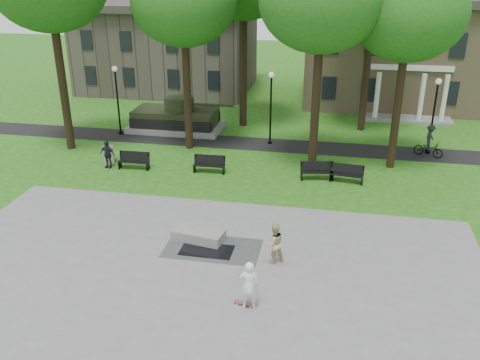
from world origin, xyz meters
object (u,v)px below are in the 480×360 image
(concrete_block, at_px, (198,235))
(skateboarder, at_px, (249,285))
(trash_bin, at_px, (109,154))
(friend_watching, at_px, (274,243))
(cyclist, at_px, (429,144))
(park_bench_0, at_px, (134,160))

(concrete_block, bearing_deg, skateboarder, -55.08)
(trash_bin, bearing_deg, friend_watching, -39.32)
(skateboarder, bearing_deg, trash_bin, -58.67)
(skateboarder, relative_size, cyclist, 0.92)
(cyclist, bearing_deg, skateboarder, 178.51)
(cyclist, xyz_separation_m, trash_bin, (-18.95, -4.66, -0.34))
(concrete_block, bearing_deg, trash_bin, 134.00)
(skateboarder, distance_m, friend_watching, 3.13)
(concrete_block, relative_size, skateboarder, 1.19)
(friend_watching, bearing_deg, trash_bin, -72.04)
(concrete_block, distance_m, skateboarder, 5.20)
(concrete_block, distance_m, park_bench_0, 9.35)
(friend_watching, xyz_separation_m, trash_bin, (-11.13, 9.12, -0.38))
(concrete_block, xyz_separation_m, cyclist, (11.23, 12.65, 0.58))
(friend_watching, bearing_deg, concrete_block, -50.99)
(cyclist, bearing_deg, concrete_block, 163.06)
(skateboarder, xyz_separation_m, park_bench_0, (-8.77, 11.54, -0.42))
(concrete_block, relative_size, trash_bin, 2.29)
(skateboarder, distance_m, trash_bin, 16.22)
(concrete_block, height_order, trash_bin, trash_bin)
(trash_bin, bearing_deg, skateboarder, -48.87)
(trash_bin, bearing_deg, cyclist, 13.83)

